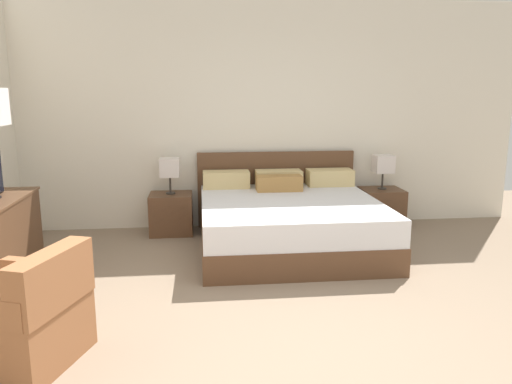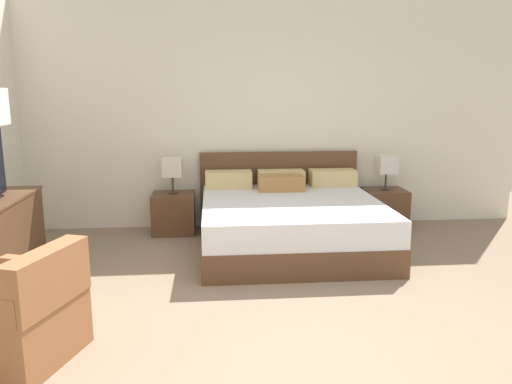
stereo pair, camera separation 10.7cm
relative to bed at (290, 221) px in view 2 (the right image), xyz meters
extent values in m
plane|color=#84705B|center=(-0.29, -2.46, -0.30)|extent=(10.36, 10.36, 0.00)
cube|color=silver|center=(-0.29, 1.02, 1.11)|extent=(6.91, 0.06, 2.82)
cube|color=brown|center=(0.00, -0.08, -0.16)|extent=(1.92, 1.96, 0.28)
cube|color=silver|center=(0.00, -0.08, 0.11)|extent=(1.90, 1.94, 0.27)
cube|color=brown|center=(0.00, 0.93, 0.18)|extent=(2.00, 0.05, 0.96)
cube|color=#D6BC7F|center=(-0.65, 0.73, 0.35)|extent=(0.56, 0.28, 0.20)
cube|color=#D6BC7F|center=(0.00, 0.73, 0.35)|extent=(0.56, 0.28, 0.20)
cube|color=#D6BC7F|center=(0.65, 0.73, 0.35)|extent=(0.56, 0.28, 0.20)
cube|color=#A87A42|center=(-0.03, 0.46, 0.34)|extent=(0.54, 0.22, 0.18)
cube|color=brown|center=(-1.32, 0.70, -0.06)|extent=(0.51, 0.45, 0.49)
cube|color=#3C2718|center=(-1.32, 0.48, -0.01)|extent=(0.43, 0.01, 0.22)
cube|color=brown|center=(1.32, 0.70, -0.06)|extent=(0.51, 0.45, 0.49)
cube|color=#3C2718|center=(1.32, 0.48, -0.01)|extent=(0.43, 0.01, 0.22)
cylinder|color=#332D28|center=(-1.32, 0.70, 0.20)|extent=(0.11, 0.11, 0.02)
cylinder|color=#332D28|center=(-1.32, 0.70, 0.30)|extent=(0.02, 0.02, 0.20)
cube|color=silver|center=(-1.32, 0.70, 0.51)|extent=(0.23, 0.23, 0.22)
cylinder|color=#332D28|center=(1.32, 0.70, 0.20)|extent=(0.11, 0.11, 0.02)
cylinder|color=#332D28|center=(1.32, 0.70, 0.30)|extent=(0.02, 0.02, 0.20)
cube|color=silver|center=(1.32, 0.70, 0.51)|extent=(0.23, 0.23, 0.22)
cube|color=#935B38|center=(-2.13, -2.18, -0.10)|extent=(0.87, 0.87, 0.40)
cube|color=#935B38|center=(-1.88, -2.27, 0.28)|extent=(0.38, 0.69, 0.36)
cube|color=#935B38|center=(-2.03, -1.90, 0.19)|extent=(0.62, 0.29, 0.18)
camera|label=1|loc=(-0.96, -5.27, 1.42)|focal=35.00mm
camera|label=2|loc=(-0.85, -5.28, 1.42)|focal=35.00mm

